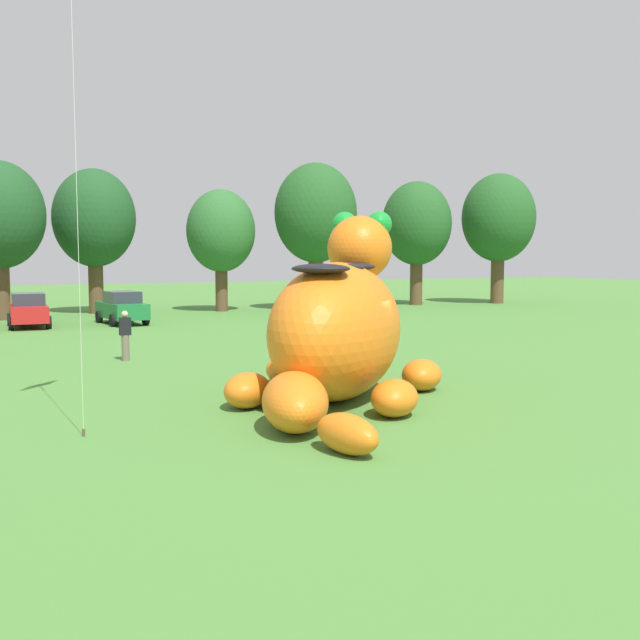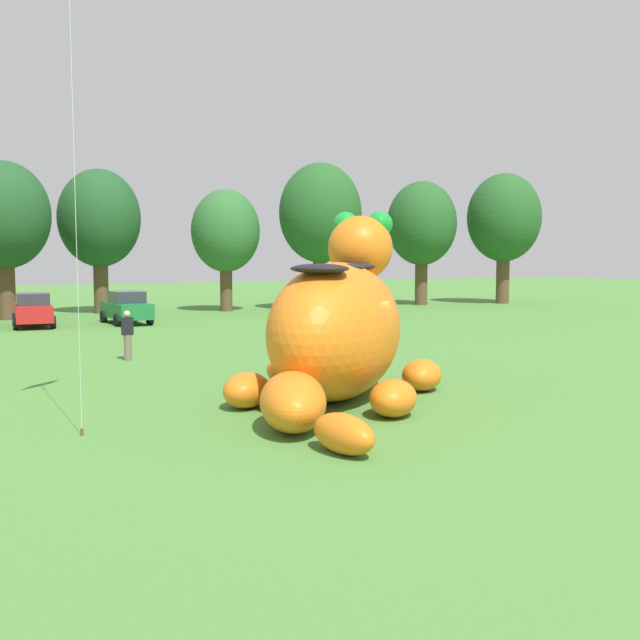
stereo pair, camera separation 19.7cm
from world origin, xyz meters
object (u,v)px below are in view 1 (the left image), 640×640
object	(u,v)px
giant_inflatable_creature	(337,329)
spectator_mid_field	(320,327)
car_red	(28,310)
spectator_near_inflatable	(125,336)
car_green	(122,308)

from	to	relation	value
giant_inflatable_creature	spectator_mid_field	distance (m)	10.01
spectator_mid_field	car_red	bearing A→B (deg)	124.79
car_red	spectator_near_inflatable	world-z (taller)	car_red
giant_inflatable_creature	car_red	size ratio (longest dim) A/B	2.17
giant_inflatable_creature	car_green	xyz separation A→B (m)	(-1.22, 22.88, -0.90)
spectator_near_inflatable	spectator_mid_field	distance (m)	7.39
giant_inflatable_creature	car_green	bearing A→B (deg)	93.06
spectator_near_inflatable	spectator_mid_field	bearing A→B (deg)	1.33
spectator_mid_field	car_green	bearing A→B (deg)	110.25
giant_inflatable_creature	spectator_mid_field	size ratio (longest dim) A/B	5.23
car_green	spectator_near_inflatable	bearing A→B (deg)	-99.63
car_red	car_green	xyz separation A→B (m)	(4.55, -0.15, 0.00)
car_red	giant_inflatable_creature	bearing A→B (deg)	-75.91
car_green	spectator_near_inflatable	xyz separation A→B (m)	(-2.35, -13.84, -0.01)
car_green	spectator_mid_field	bearing A→B (deg)	-69.75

